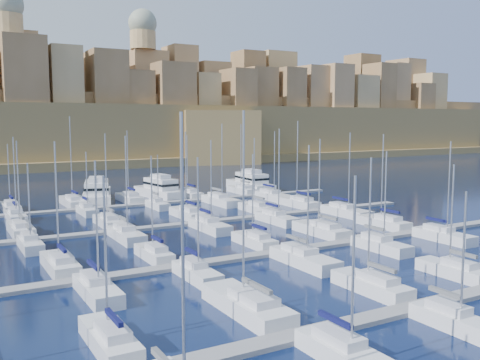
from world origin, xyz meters
TOP-DOWN VIEW (x-y plane):
  - ground at (0.00, 0.00)m, footprint 600.00×600.00m
  - pontoon_near at (0.00, -34.00)m, footprint 84.00×2.00m
  - pontoon_mid_near at (0.00, -12.00)m, footprint 84.00×2.00m
  - pontoon_mid_far at (0.00, 10.00)m, footprint 84.00×2.00m
  - pontoon_far at (0.00, 32.00)m, footprint 84.00×2.00m
  - sailboat_1 at (-24.57, -28.98)m, footprint 2.48×8.26m
  - sailboat_2 at (-12.60, -27.76)m, footprint 3.22×10.73m
  - sailboat_3 at (0.38, -28.77)m, footprint 2.61×8.69m
  - sailboat_4 at (11.30, -29.15)m, footprint 2.37×7.90m
  - sailboat_8 at (-11.70, -39.06)m, footprint 2.50×8.34m
  - sailboat_9 at (-0.39, -38.64)m, footprint 2.24×7.48m
  - sailboat_13 at (-23.57, -6.60)m, footprint 2.71×9.03m
  - sailboat_14 at (-13.12, -7.27)m, footprint 2.30×7.66m
  - sailboat_15 at (0.62, -7.10)m, footprint 2.40×8.01m
  - sailboat_16 at (12.23, -6.15)m, footprint 2.98×9.94m
  - sailboat_17 at (23.86, -6.52)m, footprint 2.76×9.20m
  - sailboat_19 at (-22.38, -17.24)m, footprint 2.61×8.70m
  - sailboat_20 at (-12.15, -16.77)m, footprint 2.33×7.75m
  - sailboat_21 at (0.58, -17.82)m, footprint 2.97×9.89m
  - sailboat_22 at (12.87, -17.13)m, footprint 2.54×8.48m
  - sailboat_23 at (24.13, -17.27)m, footprint 2.63×8.76m
  - sailboat_25 at (-24.62, 15.62)m, footprint 2.84×9.47m
  - sailboat_26 at (-12.14, 15.18)m, footprint 2.58×8.59m
  - sailboat_27 at (1.36, 15.59)m, footprint 2.82×9.40m
  - sailboat_28 at (14.25, 15.03)m, footprint 2.48×8.27m
  - sailboat_29 at (24.31, 15.92)m, footprint 3.02×10.08m
  - sailboat_31 at (-24.87, 5.25)m, footprint 2.31×7.71m
  - sailboat_32 at (-12.72, 4.48)m, footprint 2.78×9.28m
  - sailboat_33 at (-0.11, 4.47)m, footprint 2.79×9.30m
  - sailboat_34 at (11.76, 4.56)m, footprint 2.73×9.10m
  - sailboat_35 at (25.52, 4.01)m, footprint 3.07×10.23m
  - sailboat_37 at (-23.48, 37.34)m, footprint 2.67×8.91m
  - sailboat_38 at (-12.35, 38.17)m, footprint 3.18×10.60m
  - sailboat_39 at (-1.46, 37.73)m, footprint 2.91×9.69m
  - sailboat_40 at (11.40, 37.61)m, footprint 2.83×9.45m
  - sailboat_41 at (24.49, 37.59)m, footprint 2.82×9.41m
  - sailboat_43 at (-23.86, 26.89)m, footprint 2.53×8.43m
  - sailboat_44 at (-12.40, 27.36)m, footprint 2.24×7.47m
  - sailboat_45 at (0.50, 27.38)m, footprint 2.23×7.43m
  - sailboat_46 at (12.83, 25.76)m, footprint 3.22×10.73m
  - sailboat_47 at (24.91, 25.91)m, footprint 3.13×10.43m
  - motor_yacht_b at (-6.78, 42.02)m, footprint 9.93×18.50m
  - motor_yacht_c at (6.10, 40.63)m, footprint 6.37×15.30m
  - motor_yacht_d at (28.91, 41.38)m, footprint 6.08×16.70m
  - fortified_city at (-0.19, 155.26)m, footprint 460.00×108.95m

SIDE VIEW (x-z plane):
  - ground at x=0.00m, z-range 0.00..0.00m
  - pontoon_near at x=0.00m, z-range 0.00..0.40m
  - pontoon_mid_near at x=0.00m, z-range 0.00..0.40m
  - pontoon_mid_far at x=0.00m, z-range 0.00..0.40m
  - pontoon_far at x=0.00m, z-range 0.00..0.40m
  - sailboat_45 at x=0.50m, z-range -4.44..5.83m
  - sailboat_9 at x=-0.39m, z-range -4.87..6.28m
  - sailboat_44 at x=-12.40m, z-range -4.88..6.29m
  - sailboat_31 at x=-24.87m, z-range -4.92..6.34m
  - sailboat_4 at x=11.30m, z-range -5.27..6.70m
  - sailboat_15 at x=0.62m, z-range -5.36..6.80m
  - sailboat_14 at x=-13.12m, z-range -5.48..6.92m
  - sailboat_1 at x=-24.57m, z-range -5.58..7.03m
  - sailboat_20 at x=-12.15m, z-range -5.69..7.14m
  - sailboat_37 at x=-23.48m, z-range -5.41..6.87m
  - sailboat_22 at x=12.87m, z-range -5.63..7.09m
  - sailboat_8 at x=-11.70m, z-range -5.75..7.20m
  - sailboat_19 at x=-22.38m, z-range -5.72..7.18m
  - sailboat_3 at x=0.38m, z-range -5.78..7.24m
  - sailboat_28 at x=14.25m, z-range -5.98..7.44m
  - sailboat_23 at x=24.13m, z-range -6.12..7.60m
  - sailboat_43 at x=-23.86m, z-range -6.21..7.69m
  - sailboat_33 at x=-0.11m, z-range -6.08..7.57m
  - sailboat_40 at x=11.40m, z-range -6.03..7.51m
  - sailboat_25 at x=-24.62m, z-range -6.07..7.55m
  - sailboat_13 at x=-23.57m, z-range -6.37..7.86m
  - sailboat_26 at x=-12.14m, z-range -6.51..8.00m
  - sailboat_17 at x=23.86m, z-range -6.46..7.96m
  - sailboat_32 at x=-12.72m, z-range -6.47..7.97m
  - sailboat_21 at x=0.58m, z-range -6.13..7.63m
  - sailboat_16 at x=12.23m, z-range -6.20..7.70m
  - sailboat_27 at x=1.36m, z-range -6.56..8.06m
  - sailboat_39 at x=-1.46m, z-range -6.50..8.01m
  - sailboat_34 at x=11.76m, z-range -6.84..8.35m
  - sailboat_35 at x=25.52m, z-range -6.48..8.00m
  - sailboat_47 at x=24.91m, z-range -6.40..7.92m
  - sailboat_41 at x=24.49m, z-range -7.08..8.60m
  - sailboat_29 at x=24.31m, z-range -7.43..8.98m
  - sailboat_46 at x=12.83m, z-range -7.16..8.71m
  - sailboat_38 at x=-12.35m, z-range -7.85..9.42m
  - sailboat_2 at x=-12.60m, z-range -7.83..9.40m
  - motor_yacht_c at x=6.10m, z-range -0.90..4.35m
  - motor_yacht_b at x=-6.78m, z-range -0.90..4.35m
  - motor_yacht_d at x=28.91m, z-range -0.90..4.35m
  - fortified_city at x=-0.19m, z-range -15.02..44.50m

